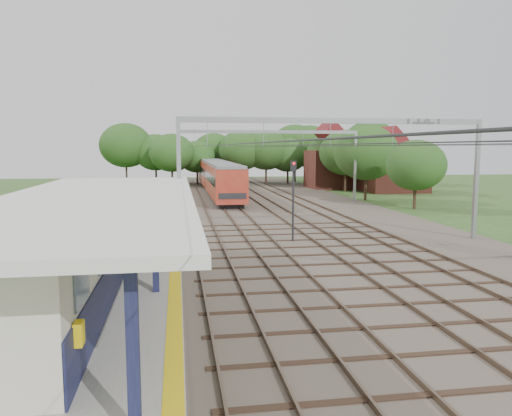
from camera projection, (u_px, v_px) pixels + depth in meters
ground at (383, 361)px, 12.68m from camera, size 160.00×160.00×0.00m
ballast_bed at (285, 210)px, 42.71m from camera, size 18.00×90.00×0.10m
platform at (131, 251)px, 25.22m from camera, size 5.00×52.00×0.35m
yellow_stripe at (176, 247)px, 25.55m from camera, size 0.45×52.00×0.01m
station_building at (72, 242)px, 17.92m from camera, size 3.41×18.00×3.40m
canopy at (98, 200)px, 16.92m from camera, size 6.40×20.00×3.44m
rail_tracks at (256, 209)px, 42.30m from camera, size 11.80×88.00×0.15m
catenary_system at (291, 146)px, 37.32m from camera, size 17.22×88.00×7.00m
tree_band at (242, 151)px, 68.69m from camera, size 31.72×30.88×8.82m
house_near at (394, 167)px, 60.67m from camera, size 7.00×6.12×7.89m
house_far at (339, 164)px, 65.75m from camera, size 8.00×6.12×8.66m
person at (129, 242)px, 21.98m from camera, size 0.69×0.48×1.81m
bicycle at (152, 233)px, 26.28m from camera, size 1.83×0.59×1.09m
train at (216, 175)px, 59.36m from camera, size 2.82×35.15×3.71m
signal_post at (293, 190)px, 28.06m from camera, size 0.36×0.32×4.65m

